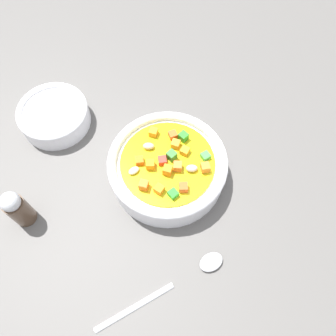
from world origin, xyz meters
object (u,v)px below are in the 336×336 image
at_px(pepper_shaker, 18,208).
at_px(side_bowl_small, 55,115).
at_px(spoon, 176,283).
at_px(soup_bowl_main, 168,167).

bearing_deg(pepper_shaker, side_bowl_small, 173.00).
xyz_separation_m(spoon, pepper_shaker, (-0.10, -0.23, 0.03)).
relative_size(soup_bowl_main, pepper_shaker, 2.34).
distance_m(soup_bowl_main, pepper_shaker, 0.23).
bearing_deg(side_bowl_small, spoon, 36.69).
relative_size(spoon, pepper_shaker, 2.32).
relative_size(soup_bowl_main, spoon, 1.01).
height_order(soup_bowl_main, pepper_shaker, pepper_shaker).
height_order(soup_bowl_main, spoon, soup_bowl_main).
bearing_deg(pepper_shaker, soup_bowl_main, 108.40).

